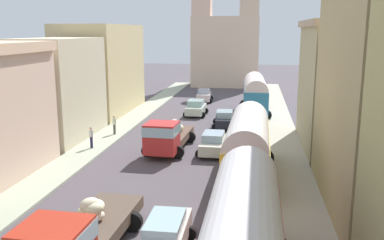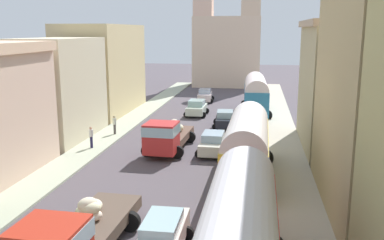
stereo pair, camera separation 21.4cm
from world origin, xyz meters
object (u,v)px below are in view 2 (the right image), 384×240
at_px(parked_bus_0, 239,235).
at_px(car_1, 205,95).
at_px(pedestrian_0, 115,124).
at_px(parked_bus_1, 247,143).
at_px(car_2, 162,236).
at_px(pedestrian_1, 91,136).
at_px(car_3, 213,143).
at_px(car_4, 225,119).
at_px(cargo_truck_0, 71,237).
at_px(parked_bus_2, 256,93).
at_px(cargo_truck_1, 166,136).
at_px(car_0, 197,108).

height_order(parked_bus_0, car_1, parked_bus_0).
bearing_deg(pedestrian_0, parked_bus_0, -61.25).
relative_size(parked_bus_0, parked_bus_1, 0.94).
xyz_separation_m(car_2, pedestrian_1, (-8.62, 14.08, 0.21)).
distance_m(car_1, car_3, 22.77).
bearing_deg(parked_bus_1, car_4, 99.86).
height_order(cargo_truck_0, car_1, cargo_truck_0).
xyz_separation_m(cargo_truck_0, pedestrian_1, (-5.51, 15.54, -0.27)).
bearing_deg(car_3, car_1, 98.68).
height_order(cargo_truck_0, car_2, cargo_truck_0).
height_order(parked_bus_2, cargo_truck_0, parked_bus_2).
bearing_deg(pedestrian_0, cargo_truck_1, -39.07).
bearing_deg(cargo_truck_1, parked_bus_1, -38.11).
height_order(car_2, car_4, car_2).
bearing_deg(car_2, parked_bus_0, -36.96).
distance_m(car_0, car_4, 6.18).
distance_m(parked_bus_0, pedestrian_0, 23.77).
bearing_deg(car_3, pedestrian_1, -177.81).
bearing_deg(cargo_truck_0, pedestrian_1, 109.51).
distance_m(car_1, car_2, 37.06).
xyz_separation_m(parked_bus_1, cargo_truck_0, (-6.09, -10.93, -0.91)).
height_order(car_0, car_4, car_0).
height_order(cargo_truck_1, pedestrian_0, cargo_truck_1).
height_order(car_1, pedestrian_1, pedestrian_1).
xyz_separation_m(parked_bus_2, pedestrian_0, (-11.63, -11.36, -1.28)).
bearing_deg(car_0, parked_bus_0, -79.18).
distance_m(car_2, pedestrian_0, 20.29).
height_order(car_3, pedestrian_0, pedestrian_0).
bearing_deg(pedestrian_0, parked_bus_2, 44.32).
xyz_separation_m(car_1, car_4, (3.61, -13.92, -0.04)).
xyz_separation_m(cargo_truck_0, car_0, (0.36, 29.66, -0.47)).
height_order(car_1, car_2, car_1).
height_order(parked_bus_1, cargo_truck_1, parked_bus_1).
xyz_separation_m(parked_bus_0, car_4, (-2.46, 25.34, -1.49)).
relative_size(cargo_truck_0, car_2, 1.76).
relative_size(cargo_truck_0, pedestrian_0, 4.46).
bearing_deg(car_3, parked_bus_2, 79.55).
bearing_deg(parked_bus_1, parked_bus_2, 89.10).
xyz_separation_m(parked_bus_2, car_1, (-6.28, 7.08, -1.47)).
bearing_deg(parked_bus_2, cargo_truck_0, -101.57).
xyz_separation_m(cargo_truck_0, cargo_truck_1, (0.21, 15.54, 0.02)).
distance_m(parked_bus_1, car_1, 28.14).
bearing_deg(car_0, car_3, -76.90).
relative_size(car_0, car_2, 0.88).
bearing_deg(car_2, parked_bus_1, 72.54).
bearing_deg(car_3, car_2, -91.80).
relative_size(car_1, car_3, 0.94).
xyz_separation_m(parked_bus_0, parked_bus_1, (-0.10, 11.79, -0.07)).
bearing_deg(car_1, parked_bus_1, -77.75).
relative_size(car_3, pedestrian_1, 2.30).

